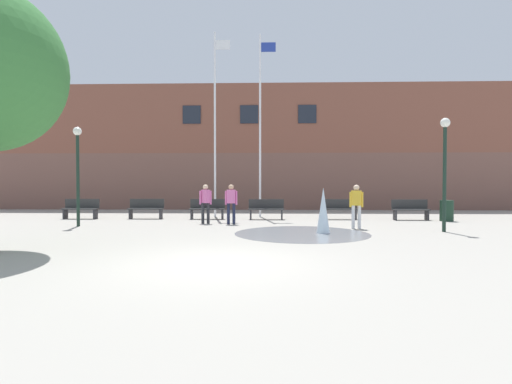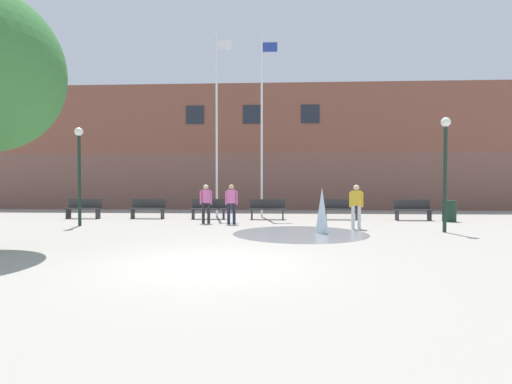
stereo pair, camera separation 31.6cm
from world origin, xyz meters
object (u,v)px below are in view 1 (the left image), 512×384
(park_bench_far_right, at_px, (410,209))
(park_bench_center, at_px, (266,209))
(flagpole_left, at_px, (215,120))
(lamp_post_right_lane, at_px, (445,157))
(lamp_post_left_lane, at_px, (78,161))
(adult_in_red, at_px, (231,201))
(teen_by_trashcan, at_px, (205,201))
(adult_watching, at_px, (356,203))
(park_bench_under_left_flagpole, at_px, (207,209))
(park_bench_far_left, at_px, (81,208))
(park_bench_left_of_flagpoles, at_px, (146,208))
(flagpole_right, at_px, (261,121))
(trash_can, at_px, (447,211))
(park_bench_near_trashcan, at_px, (339,209))

(park_bench_far_right, bearing_deg, park_bench_center, 179.24)
(flagpole_left, xyz_separation_m, lamp_post_right_lane, (8.52, -5.71, -2.21))
(lamp_post_left_lane, relative_size, lamp_post_right_lane, 0.98)
(adult_in_red, height_order, lamp_post_left_lane, lamp_post_left_lane)
(teen_by_trashcan, xyz_separation_m, flagpole_left, (-0.02, 3.29, 3.79))
(adult_watching, bearing_deg, teen_by_trashcan, -170.24)
(park_bench_center, distance_m, teen_by_trashcan, 3.15)
(park_bench_under_left_flagpole, height_order, teen_by_trashcan, teen_by_trashcan)
(park_bench_far_left, bearing_deg, flagpole_left, 12.49)
(park_bench_far_right, xyz_separation_m, flagpole_left, (-8.90, 1.45, 4.25))
(park_bench_under_left_flagpole, bearing_deg, park_bench_left_of_flagpoles, 177.87)
(park_bench_left_of_flagpoles, xyz_separation_m, lamp_post_right_lane, (11.58, -4.52, 2.04))
(adult_in_red, distance_m, flagpole_right, 5.22)
(park_bench_left_of_flagpoles, bearing_deg, park_bench_center, -1.86)
(park_bench_left_of_flagpoles, xyz_separation_m, flagpole_right, (5.26, 1.19, 4.18))
(park_bench_left_of_flagpoles, xyz_separation_m, trash_can, (13.33, -0.75, -0.03))
(park_bench_far_left, xyz_separation_m, park_bench_far_right, (14.93, -0.12, 0.00))
(lamp_post_left_lane, relative_size, trash_can, 4.20)
(park_bench_center, bearing_deg, flagpole_left, 151.09)
(park_bench_far_left, xyz_separation_m, park_bench_under_left_flagpole, (5.83, 0.04, 0.00))
(park_bench_far_right, height_order, flagpole_right, flagpole_right)
(adult_in_red, distance_m, lamp_post_right_lane, 7.93)
(trash_can, bearing_deg, flagpole_left, 169.29)
(park_bench_left_of_flagpoles, relative_size, teen_by_trashcan, 1.01)
(park_bench_under_left_flagpole, distance_m, flagpole_right, 5.00)
(park_bench_left_of_flagpoles, height_order, trash_can, park_bench_left_of_flagpoles)
(park_bench_far_right, bearing_deg, adult_watching, -132.54)
(park_bench_under_left_flagpole, height_order, flagpole_right, flagpole_right)
(park_bench_left_of_flagpoles, xyz_separation_m, park_bench_under_left_flagpole, (2.85, -0.11, 0.00))
(park_bench_near_trashcan, xyz_separation_m, adult_watching, (-0.04, -3.63, 0.45))
(park_bench_far_right, distance_m, trash_can, 1.46)
(teen_by_trashcan, bearing_deg, park_bench_left_of_flagpoles, -170.43)
(lamp_post_right_lane, bearing_deg, park_bench_left_of_flagpoles, 158.66)
(park_bench_left_of_flagpoles, height_order, flagpole_left, flagpole_left)
(park_bench_far_left, bearing_deg, lamp_post_right_lane, -16.73)
(park_bench_far_right, distance_m, lamp_post_left_lane, 14.04)
(adult_in_red, height_order, flagpole_right, flagpole_right)
(park_bench_center, distance_m, park_bench_near_trashcan, 3.31)
(park_bench_far_right, distance_m, flagpole_left, 9.97)
(park_bench_under_left_flagpole, relative_size, lamp_post_right_lane, 0.42)
(park_bench_center, xyz_separation_m, teen_by_trashcan, (-2.46, -1.92, 0.45))
(flagpole_left, bearing_deg, park_bench_left_of_flagpoles, -158.77)
(lamp_post_right_lane, bearing_deg, flagpole_right, 137.90)
(park_bench_under_left_flagpole, height_order, flagpole_left, flagpole_left)
(flagpole_right, relative_size, trash_can, 9.80)
(adult_watching, distance_m, adult_in_red, 4.88)
(park_bench_far_left, relative_size, park_bench_far_right, 1.00)
(park_bench_near_trashcan, xyz_separation_m, adult_in_red, (-4.71, -2.22, 0.45))
(flagpole_right, relative_size, lamp_post_right_lane, 2.29)
(lamp_post_left_lane, height_order, lamp_post_right_lane, lamp_post_right_lane)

